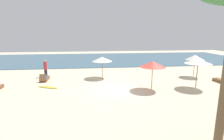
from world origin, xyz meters
name	(u,v)px	position (x,y,z in m)	size (l,w,h in m)	color
ground_plane	(115,90)	(0.00, 0.00, 0.00)	(60.00, 60.00, 0.00)	beige
ocean_water	(102,59)	(0.00, 17.00, 0.03)	(48.00, 16.00, 0.06)	#3D6075
umbrella_0	(102,59)	(-0.79, 4.12, 1.87)	(2.00, 2.00, 2.10)	brown
umbrella_1	(153,64)	(2.91, -0.07, 2.02)	(2.02, 2.02, 2.25)	brown
umbrella_3	(198,61)	(6.67, -0.09, 2.16)	(2.10, 2.10, 2.35)	brown
umbrella_4	(195,57)	(8.57, 3.48, 1.97)	(1.82, 1.82, 2.22)	brown
lounger_1	(45,79)	(-6.25, 3.56, 0.18)	(0.63, 1.65, 0.74)	brown
lounger_2	(222,81)	(9.79, 0.96, 0.17)	(0.74, 1.72, 0.71)	brown
person_1	(45,68)	(-6.51, 5.07, 0.88)	(0.43, 0.43, 1.74)	#26262D
surfboard	(48,87)	(-5.45, 1.23, 0.04)	(1.84, 1.19, 0.07)	gold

